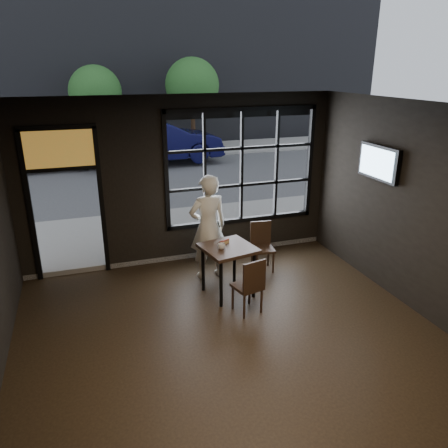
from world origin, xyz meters
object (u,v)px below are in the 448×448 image
object	(u,v)px
chair_near	(247,285)
man	(208,227)
navy_car	(157,141)
cafe_table	(228,270)

from	to	relation	value
chair_near	man	world-z (taller)	man
chair_near	navy_car	size ratio (longest dim) A/B	0.19
cafe_table	man	distance (m)	0.92
cafe_table	navy_car	size ratio (longest dim) A/B	0.17
cafe_table	man	world-z (taller)	man
man	navy_car	distance (m)	9.82
cafe_table	navy_car	world-z (taller)	navy_car
navy_car	cafe_table	bearing A→B (deg)	172.20
cafe_table	man	size ratio (longest dim) A/B	0.45
navy_car	chair_near	bearing A→B (deg)	172.93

